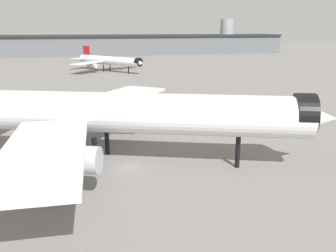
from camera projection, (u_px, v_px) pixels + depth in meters
The scene contains 6 objects.
ground at pixel (128, 168), 49.51m from camera, with size 900.00×900.00×0.00m, color slate.
airliner_near_gate at pixel (115, 114), 49.83m from camera, with size 59.15×53.08×16.42m.
airliner_far_taxiway at pixel (109, 61), 158.55m from camera, with size 33.94×34.11×10.87m.
terminal_building at pixel (127, 44), 263.21m from camera, with size 242.57×63.03×25.59m.
baggage_cart_trailing at pixel (181, 106), 84.34m from camera, with size 2.80×2.59×1.82m.
traffic_cone_wingtip at pixel (107, 109), 84.69m from camera, with size 0.48×0.48×0.61m, color #F2600C.
Camera 1 is at (0.27, -46.50, 18.80)m, focal length 37.99 mm.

